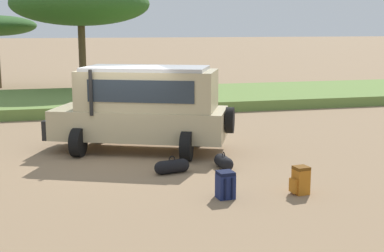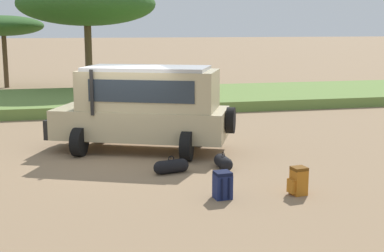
% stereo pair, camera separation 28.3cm
% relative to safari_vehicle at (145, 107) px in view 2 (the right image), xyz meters
% --- Properties ---
extents(ground_plane, '(320.00, 320.00, 0.00)m').
position_rel_safari_vehicle_xyz_m(ground_plane, '(-0.75, -0.75, -1.29)').
color(ground_plane, '#8C7051').
extents(grass_bank, '(120.00, 7.00, 0.44)m').
position_rel_safari_vehicle_xyz_m(grass_bank, '(-0.75, 9.59, -1.07)').
color(grass_bank, olive).
rests_on(grass_bank, ground_plane).
extents(safari_vehicle, '(5.38, 3.83, 2.44)m').
position_rel_safari_vehicle_xyz_m(safari_vehicle, '(0.00, 0.00, 0.00)').
color(safari_vehicle, tan).
rests_on(safari_vehicle, ground_plane).
extents(backpack_beside_front_wheel, '(0.38, 0.45, 0.58)m').
position_rel_safari_vehicle_xyz_m(backpack_beside_front_wheel, '(0.93, -4.72, -1.01)').
color(backpack_beside_front_wheel, navy).
rests_on(backpack_beside_front_wheel, ground_plane).
extents(backpack_cluster_center, '(0.43, 0.34, 0.61)m').
position_rel_safari_vehicle_xyz_m(backpack_cluster_center, '(2.59, -4.85, -1.00)').
color(backpack_cluster_center, '#B26619').
rests_on(backpack_cluster_center, ground_plane).
extents(duffel_bag_low_black_case, '(0.90, 0.45, 0.44)m').
position_rel_safari_vehicle_xyz_m(duffel_bag_low_black_case, '(0.27, -2.55, -1.13)').
color(duffel_bag_low_black_case, black).
rests_on(duffel_bag_low_black_case, ground_plane).
extents(duffel_bag_soft_canvas, '(0.35, 0.84, 0.43)m').
position_rel_safari_vehicle_xyz_m(duffel_bag_soft_canvas, '(1.63, -2.45, -1.13)').
color(duffel_bag_soft_canvas, black).
rests_on(duffel_bag_soft_canvas, ground_plane).
extents(acacia_tree_right_mid, '(4.61, 4.49, 4.19)m').
position_rel_safari_vehicle_xyz_m(acacia_tree_right_mid, '(-5.58, 18.06, 2.28)').
color(acacia_tree_right_mid, brown).
rests_on(acacia_tree_right_mid, ground_plane).
extents(acacia_tree_far_right, '(7.19, 7.08, 5.83)m').
position_rel_safari_vehicle_xyz_m(acacia_tree_far_right, '(-0.94, 13.99, 3.39)').
color(acacia_tree_far_right, brown).
rests_on(acacia_tree_far_right, ground_plane).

